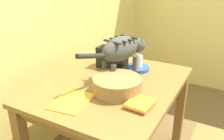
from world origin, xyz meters
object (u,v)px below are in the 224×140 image
Objects in this scene: toaster at (110,57)px; cat at (122,50)px; dining_table at (112,95)px; magazine at (72,101)px; saucer_bowl at (137,68)px; coffee_mug at (138,61)px; book_stack at (140,104)px; wicker_basket at (117,85)px.

cat is at bearing -125.75° from toaster.
magazine reaches higher than dining_table.
saucer_bowl is (0.18, -0.05, -0.20)m from cat.
magazine is (-0.67, 0.15, -0.07)m from coffee_mug.
saucer_bowl is 0.56m from book_stack.
coffee_mug is 0.23m from toaster.
book_stack reaches higher than magazine.
dining_table is 0.35m from toaster.
toaster reaches higher than dining_table.
toaster is at bearing 106.14° from saucer_bowl.
saucer_bowl is at bearing 5.20° from wicker_basket.
dining_table is 0.37m from book_stack.
saucer_bowl reaches higher than dining_table.
dining_table is 3.56× the size of wicker_basket.
saucer_bowl is 0.68m from magazine.
book_stack is at bearing -155.26° from saucer_bowl.
cat is at bearing -19.73° from magazine.
book_stack is at bearing -134.88° from toaster.
cat is at bearing 165.74° from saucer_bowl.
cat is at bearing 19.38° from wicker_basket.
cat is at bearing -4.76° from dining_table.
cat reaches higher than coffee_mug.
coffee_mug reaches higher than magazine.
coffee_mug reaches higher than saucer_bowl.
wicker_basket is at bearing -45.90° from magazine.
saucer_bowl is 0.06m from coffee_mug.
coffee_mug is 0.43m from wicker_basket.
wicker_basket is at bearing -174.85° from coffee_mug.
toaster is (0.36, 0.25, 0.03)m from wicker_basket.
wicker_basket is at bearing -56.36° from cat.
cat is 5.30× the size of coffee_mug.
book_stack is 0.88× the size of toaster.
toaster reaches higher than coffee_mug.
coffee_mug is (0.32, -0.06, 0.17)m from dining_table.
dining_table is 0.37m from magazine.
coffee_mug is 0.61× the size of toaster.
dining_table is at bearing 41.60° from wicker_basket.
cat reaches higher than saucer_bowl.
wicker_basket is 1.59× the size of toaster.
book_stack is at bearing -123.38° from dining_table.
toaster reaches higher than wicker_basket.
coffee_mug is at bearing -20.30° from magazine.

